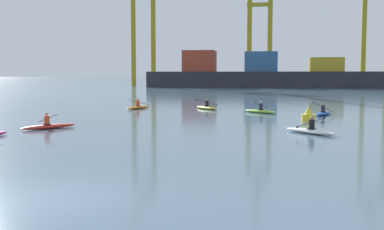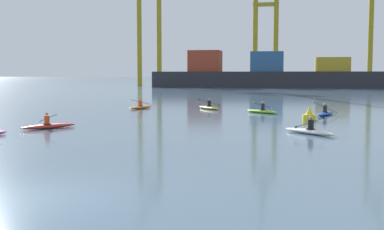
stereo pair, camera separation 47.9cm
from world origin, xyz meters
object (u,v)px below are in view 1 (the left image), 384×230
object	(u,v)px
kayak_blue	(323,113)
container_barge	(259,75)
gantry_crane_west	(143,12)
kayak_red	(48,126)
kayak_white	(310,130)
kayak_yellow	(206,107)
gantry_crane_west_mid	(260,20)
kayak_lime	(260,111)
gantry_crane_east_mid	(377,3)
channel_buoy	(308,116)
kayak_orange	(138,107)

from	to	relation	value
kayak_blue	container_barge	bearing A→B (deg)	96.22
gantry_crane_west	kayak_red	xyz separation A→B (m)	(21.10, -93.90, -18.35)
gantry_crane_west	kayak_white	bearing A→B (deg)	-69.06
container_barge	kayak_yellow	bearing A→B (deg)	-91.59
gantry_crane_west	kayak_white	xyz separation A→B (m)	(35.82, -93.59, -18.35)
kayak_yellow	kayak_blue	distance (m)	10.76
container_barge	kayak_white	bearing A→B (deg)	-85.80
gantry_crane_west_mid	kayak_lime	bearing A→B (deg)	-87.58
gantry_crane_west_mid	kayak_red	distance (m)	97.04
gantry_crane_west_mid	container_barge	bearing A→B (deg)	-87.69
container_barge	kayak_yellow	world-z (taller)	container_barge
gantry_crane_east_mid	kayak_blue	world-z (taller)	gantry_crane_east_mid
kayak_white	gantry_crane_east_mid	bearing A→B (deg)	77.81
gantry_crane_east_mid	kayak_lime	bearing A→B (deg)	-106.02
kayak_yellow	kayak_blue	bearing A→B (deg)	-25.58
gantry_crane_west_mid	channel_buoy	world-z (taller)	gantry_crane_west_mid
channel_buoy	kayak_orange	distance (m)	16.90
kayak_lime	gantry_crane_west	bearing A→B (deg)	112.11
gantry_crane_west_mid	kayak_yellow	world-z (taller)	gantry_crane_west_mid
gantry_crane_east_mid	kayak_blue	bearing A→B (deg)	-102.75
gantry_crane_east_mid	channel_buoy	xyz separation A→B (m)	(-20.77, -90.42, -19.54)
container_barge	gantry_crane_east_mid	distance (m)	34.95
gantry_crane_west	kayak_blue	xyz separation A→B (m)	(37.50, -81.71, -18.35)
gantry_crane_west_mid	kayak_orange	world-z (taller)	gantry_crane_west_mid
kayak_white	gantry_crane_west	bearing A→B (deg)	110.94
gantry_crane_west	kayak_yellow	xyz separation A→B (m)	(27.80, -77.06, -18.35)
channel_buoy	kayak_yellow	bearing A→B (deg)	131.18
kayak_white	kayak_blue	bearing A→B (deg)	81.93
gantry_crane_west_mid	kayak_white	size ratio (longest dim) A/B	11.39
gantry_crane_west	gantry_crane_east_mid	distance (m)	57.02
kayak_red	kayak_yellow	size ratio (longest dim) A/B	1.02
container_barge	kayak_red	size ratio (longest dim) A/B	16.35
gantry_crane_east_mid	gantry_crane_west	bearing A→B (deg)	-176.11
kayak_blue	kayak_lime	bearing A→B (deg)	165.00
kayak_orange	gantry_crane_west_mid	bearing A→B (deg)	84.58
kayak_blue	kayak_white	bearing A→B (deg)	-98.07
kayak_lime	channel_buoy	bearing A→B (deg)	-60.82
kayak_lime	kayak_red	bearing A→B (deg)	-130.64
kayak_white	kayak_orange	distance (m)	21.24
gantry_crane_west_mid	kayak_orange	size ratio (longest dim) A/B	9.47
gantry_crane_west	kayak_red	size ratio (longest dim) A/B	11.47
kayak_yellow	gantry_crane_east_mid	bearing A→B (deg)	70.24
channel_buoy	kayak_lime	bearing A→B (deg)	119.18
gantry_crane_west	gantry_crane_west_mid	world-z (taller)	gantry_crane_west
kayak_red	kayak_orange	bearing A→B (deg)	87.88
kayak_lime	gantry_crane_east_mid	bearing A→B (deg)	73.98
gantry_crane_west	kayak_lime	xyz separation A→B (m)	(32.67, -80.42, -18.35)
kayak_white	kayak_red	world-z (taller)	kayak_red
container_barge	kayak_blue	xyz separation A→B (m)	(7.84, -71.88, -2.59)
container_barge	kayak_orange	xyz separation A→B (m)	(-7.97, -67.90, -2.59)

